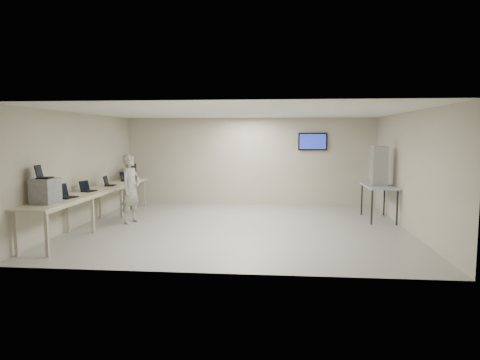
# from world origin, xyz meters

# --- Properties ---
(room) EXTENTS (8.01, 7.01, 2.81)m
(room) POSITION_xyz_m (0.03, 0.06, 1.41)
(room) COLOR #A6A69C
(room) RESTS_ON ground
(workbench) EXTENTS (0.76, 6.00, 0.90)m
(workbench) POSITION_xyz_m (-3.59, 0.00, 0.83)
(workbench) COLOR beige
(workbench) RESTS_ON ground
(equipment_box) EXTENTS (0.46, 0.51, 0.50)m
(equipment_box) POSITION_xyz_m (-3.65, -2.22, 1.15)
(equipment_box) COLOR gray
(equipment_box) RESTS_ON workbench
(laptop_on_box) EXTENTS (0.33, 0.37, 0.26)m
(laptop_on_box) POSITION_xyz_m (-3.70, -2.22, 1.47)
(laptop_on_box) COLOR black
(laptop_on_box) RESTS_ON equipment_box
(laptop_0) EXTENTS (0.40, 0.45, 0.31)m
(laptop_0) POSITION_xyz_m (-3.64, -1.47, 0.98)
(laptop_0) COLOR black
(laptop_0) RESTS_ON workbench
(laptop_1) EXTENTS (0.35, 0.38, 0.26)m
(laptop_1) POSITION_xyz_m (-3.64, -0.40, 0.97)
(laptop_1) COLOR black
(laptop_1) RESTS_ON workbench
(laptop_2) EXTENTS (0.30, 0.36, 0.26)m
(laptop_2) POSITION_xyz_m (-3.60, 0.78, 0.97)
(laptop_2) COLOR black
(laptop_2) RESTS_ON workbench
(laptop_3) EXTENTS (0.31, 0.37, 0.27)m
(laptop_3) POSITION_xyz_m (-3.60, 2.00, 0.97)
(laptop_3) COLOR black
(laptop_3) RESTS_ON workbench
(monitor_near) EXTENTS (0.18, 0.41, 0.41)m
(monitor_near) POSITION_xyz_m (-3.60, 2.46, 1.15)
(monitor_near) COLOR black
(monitor_near) RESTS_ON workbench
(monitor_far) EXTENTS (0.20, 0.46, 0.45)m
(monitor_far) POSITION_xyz_m (-3.60, 2.75, 1.17)
(monitor_far) COLOR black
(monitor_far) RESTS_ON workbench
(soldier) EXTENTS (0.59, 0.74, 1.77)m
(soldier) POSITION_xyz_m (-2.82, 0.32, 0.88)
(soldier) COLOR slate
(soldier) RESTS_ON ground
(side_table) EXTENTS (0.72, 1.54, 0.92)m
(side_table) POSITION_xyz_m (3.60, 1.32, 0.85)
(side_table) COLOR #9299A5
(side_table) RESTS_ON ground
(storage_bins) EXTENTS (0.39, 0.44, 1.04)m
(storage_bins) POSITION_xyz_m (3.58, 1.32, 1.44)
(storage_bins) COLOR #A0A0A0
(storage_bins) RESTS_ON side_table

